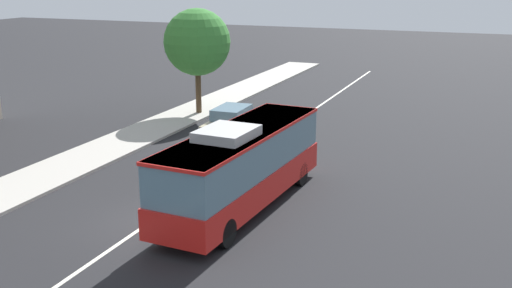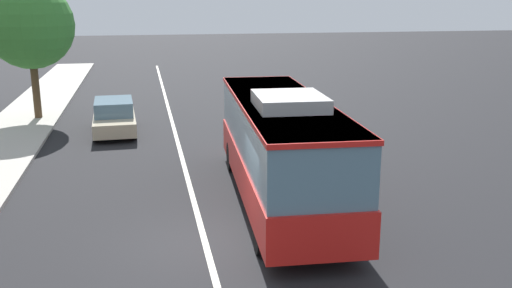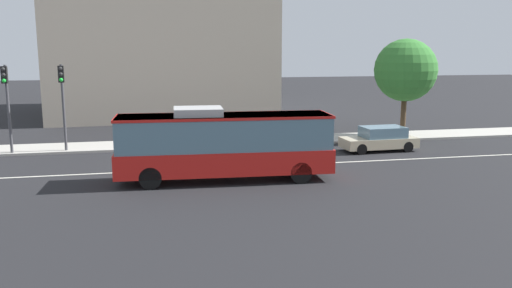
# 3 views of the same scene
# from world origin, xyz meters

# --- Properties ---
(ground_plane) EXTENTS (160.00, 160.00, 0.00)m
(ground_plane) POSITION_xyz_m (0.00, 0.00, 0.00)
(ground_plane) COLOR black
(lane_centre_line) EXTENTS (76.00, 0.16, 0.01)m
(lane_centre_line) POSITION_xyz_m (0.00, 0.00, 0.01)
(lane_centre_line) COLOR silver
(lane_centre_line) RESTS_ON ground_plane
(transit_bus) EXTENTS (10.12, 3.04, 3.46)m
(transit_bus) POSITION_xyz_m (2.52, -2.54, 1.81)
(transit_bus) COLOR red
(transit_bus) RESTS_ON ground_plane
(sedan_beige) EXTENTS (4.57, 1.98, 1.46)m
(sedan_beige) POSITION_xyz_m (12.79, 2.66, 0.72)
(sedan_beige) COLOR #C6B793
(sedan_beige) RESTS_ON ground_plane
(street_tree_kerbside_left) EXTENTS (4.20, 4.20, 6.75)m
(street_tree_kerbside_left) POSITION_xyz_m (16.22, 6.49, 4.63)
(street_tree_kerbside_left) COLOR #4C3823
(street_tree_kerbside_left) RESTS_ON ground_plane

